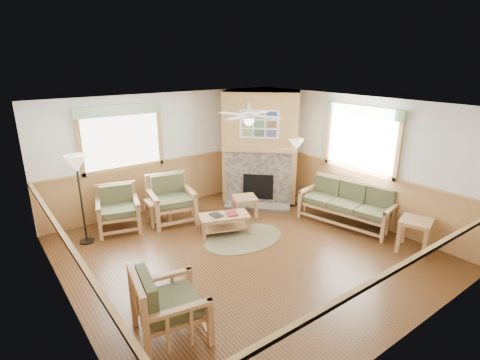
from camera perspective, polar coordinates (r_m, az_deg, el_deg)
floor at (r=7.10m, az=0.80°, el=-10.93°), size 6.00×6.00×0.01m
ceiling at (r=6.25m, az=0.91°, el=11.28°), size 6.00×6.00×0.01m
wall_back at (r=9.03m, az=-10.85°, el=4.39°), size 6.00×0.02×2.70m
wall_front at (r=4.73m, az=23.88°, el=-9.83°), size 6.00×0.02×2.70m
wall_left at (r=5.41m, az=-25.46°, el=-6.55°), size 0.02×6.00×2.70m
wall_right at (r=8.64m, az=16.87°, el=3.31°), size 0.02×6.00×2.70m
wainscot at (r=6.85m, az=0.82°, el=-6.87°), size 6.00×6.00×1.10m
fireplace at (r=9.33m, az=3.19°, el=5.13°), size 3.11×3.11×2.70m
window_back at (r=8.38m, az=-18.09°, el=10.99°), size 1.90×0.16×1.50m
window_right at (r=8.28m, az=18.57°, el=10.87°), size 0.16×1.90×1.50m
ceiling_fan at (r=6.68m, az=1.39°, el=11.37°), size 1.59×1.59×0.36m
sofa at (r=8.37m, az=15.95°, el=-3.59°), size 2.08×1.21×0.90m
armchair_back_left at (r=8.17m, az=-18.10°, el=-4.26°), size 1.01×1.01×0.92m
armchair_back_right at (r=8.29m, az=-10.39°, el=-2.97°), size 1.05×1.05×1.01m
armchair_left at (r=5.07m, az=-10.63°, el=-18.01°), size 0.99×0.99×0.96m
coffee_table at (r=7.73m, az=-2.38°, el=-6.70°), size 1.11×0.82×0.40m
end_table_chairs at (r=8.34m, az=-12.40°, el=-4.74°), size 0.50×0.48×0.53m
end_table_sofa at (r=7.72m, az=25.01°, el=-7.65°), size 0.70×0.68×0.62m
footstool at (r=8.56m, az=0.75°, el=-3.99°), size 0.67×0.67×0.45m
braided_rug at (r=7.57m, az=0.57°, el=-8.88°), size 1.84×1.84×0.01m
floor_lamp_left at (r=7.70m, az=-23.04°, el=-2.82°), size 0.49×0.49×1.77m
floor_lamp_right at (r=9.05m, az=8.31°, el=1.14°), size 0.50×0.50×1.66m
book_red at (r=7.68m, az=-1.27°, el=-5.00°), size 0.31×0.36×0.03m
book_dark at (r=7.62m, az=-3.64°, el=-5.27°), size 0.21×0.27×0.03m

